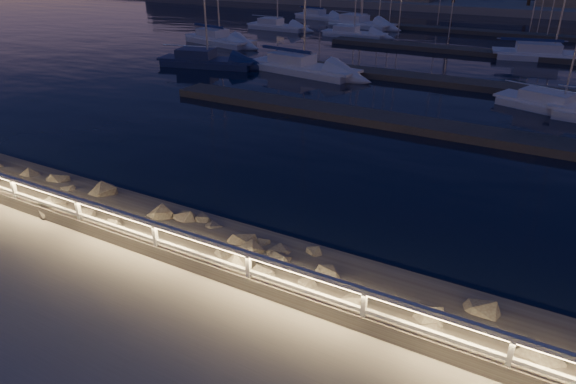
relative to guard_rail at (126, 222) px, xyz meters
name	(u,v)px	position (x,y,z in m)	size (l,w,h in m)	color
ground	(131,246)	(0.07, 0.00, -0.77)	(400.00, 400.00, 0.00)	gray
harbor_water	(430,71)	(0.07, 31.22, -1.74)	(400.00, 440.00, 0.60)	black
guard_rail	(126,222)	(0.00, 0.00, 0.00)	(44.11, 0.12, 1.06)	silver
riprap	(155,228)	(-0.30, 1.34, -0.96)	(39.14, 3.24, 1.52)	slate
floating_docks	(435,61)	(0.07, 32.50, -1.17)	(22.00, 36.00, 0.40)	#564F47
far_shore	(513,5)	(-0.06, 74.05, -0.48)	(160.00, 14.00, 5.20)	gray
sailboat_a	(206,60)	(-14.96, 22.84, -0.91)	(7.90, 3.99, 13.03)	navy
sailboat_c	(559,105)	(9.51, 22.72, -0.98)	(7.43, 4.27, 12.19)	silver
sailboat_e	(218,39)	(-20.15, 31.50, -0.90)	(8.23, 4.04, 13.59)	silver
sailboat_f	(302,66)	(-7.51, 24.45, -0.90)	(8.84, 3.84, 14.58)	silver
sailboat_i	(276,26)	(-20.13, 42.15, -0.94)	(7.15, 2.38, 12.10)	silver
sailboat_j	(352,33)	(-10.79, 41.61, -0.98)	(6.70, 2.18, 11.31)	silver
sailboat_k	(550,54)	(7.74, 38.59, -0.91)	(9.55, 4.55, 15.64)	silver
sailboat_m	(319,16)	(-20.12, 52.78, -0.94)	(7.09, 3.16, 11.75)	silver
sailboat_n	(360,23)	(-12.93, 48.82, -0.91)	(8.71, 4.68, 14.31)	silver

